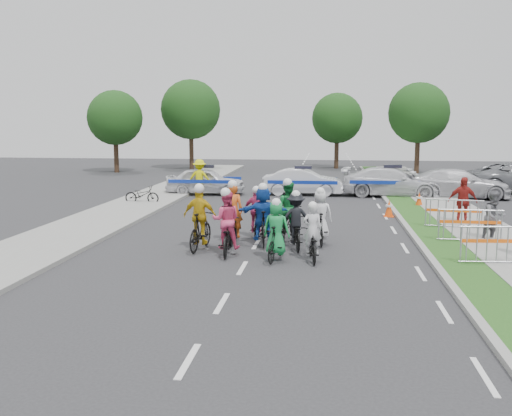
# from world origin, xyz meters

# --- Properties ---
(ground) EXTENTS (90.00, 90.00, 0.00)m
(ground) POSITION_xyz_m (0.00, 0.00, 0.00)
(ground) COLOR #28282B
(ground) RESTS_ON ground
(curb_right) EXTENTS (0.20, 60.00, 0.12)m
(curb_right) POSITION_xyz_m (5.10, 5.00, 0.06)
(curb_right) COLOR gray
(curb_right) RESTS_ON ground
(grass_strip) EXTENTS (1.20, 60.00, 0.11)m
(grass_strip) POSITION_xyz_m (5.80, 5.00, 0.06)
(grass_strip) COLOR #1B4917
(grass_strip) RESTS_ON ground
(sidewalk_right) EXTENTS (2.40, 60.00, 0.13)m
(sidewalk_right) POSITION_xyz_m (7.60, 5.00, 0.07)
(sidewalk_right) COLOR gray
(sidewalk_right) RESTS_ON ground
(sidewalk_left) EXTENTS (3.00, 60.00, 0.13)m
(sidewalk_left) POSITION_xyz_m (-6.50, 5.00, 0.07)
(sidewalk_left) COLOR gray
(sidewalk_left) RESTS_ON ground
(rider_0) EXTENTS (0.76, 1.70, 1.68)m
(rider_0) POSITION_xyz_m (1.81, 1.07, 0.56)
(rider_0) COLOR black
(rider_0) RESTS_ON ground
(rider_1) EXTENTS (0.81, 1.74, 1.77)m
(rider_1) POSITION_xyz_m (0.81, 0.99, 0.69)
(rider_1) COLOR black
(rider_1) RESTS_ON ground
(rider_2) EXTENTS (0.88, 1.99, 1.97)m
(rider_2) POSITION_xyz_m (-0.70, 1.56, 0.73)
(rider_2) COLOR black
(rider_2) RESTS_ON ground
(rider_3) EXTENTS (1.06, 1.98, 2.03)m
(rider_3) POSITION_xyz_m (-1.58, 2.03, 0.78)
(rider_3) COLOR black
(rider_3) RESTS_ON ground
(rider_4) EXTENTS (1.08, 1.85, 1.81)m
(rider_4) POSITION_xyz_m (1.27, 2.58, 0.70)
(rider_4) COLOR black
(rider_4) RESTS_ON ground
(rider_5) EXTENTS (1.62, 1.93, 1.98)m
(rider_5) POSITION_xyz_m (0.22, 2.96, 0.83)
(rider_5) COLOR black
(rider_5) RESTS_ON ground
(rider_6) EXTENTS (0.78, 2.02, 2.03)m
(rider_6) POSITION_xyz_m (-0.77, 3.22, 0.67)
(rider_6) COLOR black
(rider_6) RESTS_ON ground
(rider_7) EXTENTS (0.81, 1.78, 1.82)m
(rider_7) POSITION_xyz_m (2.00, 3.30, 0.71)
(rider_7) COLOR black
(rider_7) RESTS_ON ground
(rider_8) EXTENTS (1.07, 2.08, 2.02)m
(rider_8) POSITION_xyz_m (0.91, 4.09, 0.75)
(rider_8) COLOR black
(rider_8) RESTS_ON ground
(rider_9) EXTENTS (0.90, 1.69, 1.75)m
(rider_9) POSITION_xyz_m (-0.13, 4.13, 0.68)
(rider_9) COLOR black
(rider_9) RESTS_ON ground
(police_car_0) EXTENTS (4.31, 1.98, 1.43)m
(police_car_0) POSITION_xyz_m (-4.25, 15.35, 0.71)
(police_car_0) COLOR silver
(police_car_0) RESTS_ON ground
(police_car_1) EXTENTS (4.25, 1.51, 1.40)m
(police_car_1) POSITION_xyz_m (0.95, 15.76, 0.70)
(police_car_1) COLOR silver
(police_car_1) RESTS_ON ground
(police_car_2) EXTENTS (5.41, 2.76, 1.50)m
(police_car_2) POSITION_xyz_m (5.59, 15.68, 0.75)
(police_car_2) COLOR silver
(police_car_2) RESTS_ON ground
(civilian_sedan) EXTENTS (5.19, 2.29, 1.48)m
(civilian_sedan) POSITION_xyz_m (8.87, 15.47, 0.74)
(civilian_sedan) COLOR silver
(civilian_sedan) RESTS_ON ground
(spectator_1) EXTENTS (1.00, 0.92, 1.67)m
(spectator_1) POSITION_xyz_m (7.53, 4.24, 0.84)
(spectator_1) COLOR #5C5C61
(spectator_1) RESTS_ON ground
(spectator_2) EXTENTS (1.07, 0.45, 1.82)m
(spectator_2) POSITION_xyz_m (7.26, 7.38, 0.91)
(spectator_2) COLOR maroon
(spectator_2) RESTS_ON ground
(marshal_hiviz) EXTENTS (1.26, 0.74, 1.92)m
(marshal_hiviz) POSITION_xyz_m (-4.42, 14.62, 0.96)
(marshal_hiviz) COLOR #D8D20B
(marshal_hiviz) RESTS_ON ground
(barrier_0) EXTENTS (2.03, 0.66, 1.12)m
(barrier_0) POSITION_xyz_m (6.70, 0.92, 0.56)
(barrier_0) COLOR #A5A8AD
(barrier_0) RESTS_ON ground
(barrier_1) EXTENTS (2.01, 0.52, 1.12)m
(barrier_1) POSITION_xyz_m (6.70, 3.85, 0.56)
(barrier_1) COLOR #A5A8AD
(barrier_1) RESTS_ON ground
(barrier_2) EXTENTS (2.05, 0.76, 1.12)m
(barrier_2) POSITION_xyz_m (6.70, 6.22, 0.56)
(barrier_2) COLOR #A5A8AD
(barrier_2) RESTS_ON ground
(cone_0) EXTENTS (0.40, 0.40, 0.70)m
(cone_0) POSITION_xyz_m (4.74, 9.01, 0.34)
(cone_0) COLOR #F24C0C
(cone_0) RESTS_ON ground
(cone_1) EXTENTS (0.40, 0.40, 0.70)m
(cone_1) POSITION_xyz_m (6.38, 11.85, 0.34)
(cone_1) COLOR #F24C0C
(cone_1) RESTS_ON ground
(parked_bike) EXTENTS (1.67, 0.63, 0.87)m
(parked_bike) POSITION_xyz_m (-6.50, 11.41, 0.43)
(parked_bike) COLOR black
(parked_bike) RESTS_ON ground
(tree_0) EXTENTS (4.20, 4.20, 6.30)m
(tree_0) POSITION_xyz_m (-14.00, 28.00, 4.19)
(tree_0) COLOR #382619
(tree_0) RESTS_ON ground
(tree_1) EXTENTS (4.55, 4.55, 6.82)m
(tree_1) POSITION_xyz_m (9.00, 30.00, 4.54)
(tree_1) COLOR #382619
(tree_1) RESTS_ON ground
(tree_3) EXTENTS (4.90, 4.90, 7.35)m
(tree_3) POSITION_xyz_m (-9.00, 32.00, 4.89)
(tree_3) COLOR #382619
(tree_3) RESTS_ON ground
(tree_4) EXTENTS (4.20, 4.20, 6.30)m
(tree_4) POSITION_xyz_m (3.00, 34.00, 4.19)
(tree_4) COLOR #382619
(tree_4) RESTS_ON ground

